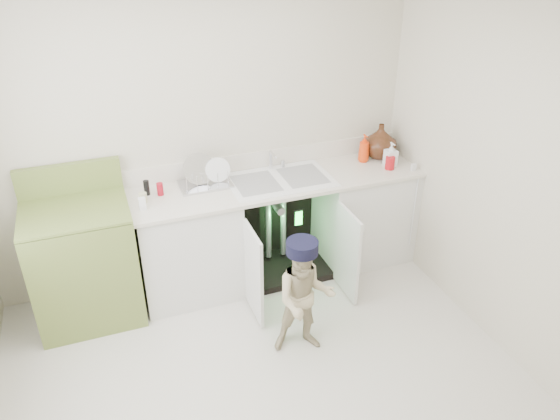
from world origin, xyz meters
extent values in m
plane|color=beige|center=(0.00, 0.00, 0.00)|extent=(3.50, 3.50, 0.00)
cube|color=beige|center=(0.00, 1.50, 1.25)|extent=(3.50, 2.50, 0.02)
cube|color=beige|center=(1.75, 0.00, 1.25)|extent=(2.50, 3.00, 0.02)
cube|color=silver|center=(-0.25, 1.20, 0.43)|extent=(0.80, 0.60, 0.86)
cube|color=silver|center=(1.35, 1.20, 0.43)|extent=(0.80, 0.60, 0.86)
cube|color=black|center=(0.55, 1.47, 0.43)|extent=(0.80, 0.06, 0.86)
cube|color=black|center=(0.55, 1.20, 0.03)|extent=(0.80, 0.60, 0.06)
cylinder|color=gray|center=(0.48, 1.30, 0.45)|extent=(0.05, 0.05, 0.70)
cylinder|color=gray|center=(0.62, 1.30, 0.45)|extent=(0.05, 0.05, 0.70)
cylinder|color=gray|center=(0.55, 1.25, 0.62)|extent=(0.07, 0.18, 0.07)
cube|color=silver|center=(0.15, 0.70, 0.40)|extent=(0.03, 0.40, 0.76)
cube|color=silver|center=(0.95, 0.70, 0.40)|extent=(0.02, 0.40, 0.76)
cube|color=silver|center=(0.55, 1.20, 0.89)|extent=(2.44, 0.64, 0.03)
cube|color=silver|center=(0.55, 1.49, 0.98)|extent=(2.44, 0.02, 0.15)
cube|color=white|center=(0.55, 1.20, 0.90)|extent=(0.85, 0.55, 0.02)
cube|color=gray|center=(0.34, 1.20, 0.91)|extent=(0.34, 0.40, 0.01)
cube|color=gray|center=(0.76, 1.20, 0.91)|extent=(0.34, 0.40, 0.01)
cylinder|color=silver|center=(0.55, 1.42, 0.99)|extent=(0.03, 0.03, 0.17)
cylinder|color=silver|center=(0.55, 1.36, 1.06)|extent=(0.02, 0.14, 0.02)
cylinder|color=silver|center=(0.66, 1.42, 0.94)|extent=(0.04, 0.04, 0.06)
cylinder|color=silver|center=(1.68, 0.89, 0.55)|extent=(0.01, 0.01, 0.70)
cube|color=silver|center=(1.68, 0.98, 0.93)|extent=(0.04, 0.02, 0.06)
cube|color=silver|center=(-0.05, 1.32, 0.91)|extent=(0.41, 0.28, 0.02)
cylinder|color=silver|center=(-0.08, 1.34, 0.98)|extent=(0.26, 0.09, 0.25)
cylinder|color=white|center=(0.06, 1.32, 0.97)|extent=(0.20, 0.05, 0.20)
cylinder|color=silver|center=(-0.21, 1.22, 0.98)|extent=(0.01, 0.01, 0.12)
cylinder|color=silver|center=(-0.13, 1.22, 0.98)|extent=(0.01, 0.01, 0.12)
cylinder|color=silver|center=(-0.05, 1.22, 0.98)|extent=(0.01, 0.01, 0.12)
cylinder|color=silver|center=(0.04, 1.22, 0.98)|extent=(0.01, 0.01, 0.12)
cylinder|color=silver|center=(0.12, 1.22, 0.98)|extent=(0.01, 0.01, 0.12)
imported|color=#472A14|center=(1.55, 1.34, 1.05)|extent=(0.29, 0.29, 0.31)
imported|color=red|center=(1.37, 1.30, 1.02)|extent=(0.10, 0.10, 0.25)
imported|color=white|center=(1.55, 1.14, 1.01)|extent=(0.09, 0.10, 0.21)
cylinder|color=#B70F16|center=(1.51, 1.08, 0.96)|extent=(0.08, 0.08, 0.11)
cylinder|color=#A10D1C|center=(-0.41, 1.28, 0.95)|extent=(0.05, 0.05, 0.10)
cylinder|color=beige|center=(-0.55, 1.20, 0.94)|extent=(0.06, 0.06, 0.08)
cylinder|color=black|center=(-0.51, 1.32, 0.96)|extent=(0.04, 0.04, 0.12)
cube|color=white|center=(-0.57, 1.10, 0.95)|extent=(0.05, 0.05, 0.09)
cube|color=olive|center=(-1.05, 1.18, 0.46)|extent=(0.77, 0.65, 0.93)
cube|color=olive|center=(-1.05, 1.18, 0.94)|extent=(0.77, 0.65, 0.02)
cube|color=olive|center=(-1.05, 1.46, 1.07)|extent=(0.77, 0.06, 0.24)
cylinder|color=black|center=(-1.25, 1.02, 0.94)|extent=(0.17, 0.17, 0.02)
cylinder|color=silver|center=(-1.25, 1.02, 0.95)|extent=(0.20, 0.20, 0.01)
cylinder|color=black|center=(-1.25, 1.33, 0.94)|extent=(0.17, 0.17, 0.02)
cylinder|color=silver|center=(-1.25, 1.33, 0.95)|extent=(0.20, 0.20, 0.01)
cylinder|color=black|center=(-0.86, 1.02, 0.94)|extent=(0.17, 0.17, 0.02)
cylinder|color=silver|center=(-0.86, 1.02, 0.95)|extent=(0.20, 0.20, 0.01)
cylinder|color=black|center=(-0.86, 1.33, 0.94)|extent=(0.17, 0.17, 0.02)
cylinder|color=silver|center=(-0.86, 1.33, 0.95)|extent=(0.20, 0.20, 0.01)
imported|color=#C6B68E|center=(0.37, 0.23, 0.45)|extent=(0.51, 0.43, 0.90)
cylinder|color=black|center=(0.37, 0.23, 0.87)|extent=(0.27, 0.27, 0.09)
cube|color=black|center=(0.40, 0.32, 0.83)|extent=(0.19, 0.13, 0.01)
cube|color=black|center=(0.58, 0.86, 0.72)|extent=(0.07, 0.01, 0.14)
cube|color=#26F23F|center=(0.58, 0.85, 0.72)|extent=(0.06, 0.00, 0.12)
camera|label=1|loc=(-0.85, -2.57, 2.87)|focal=35.00mm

